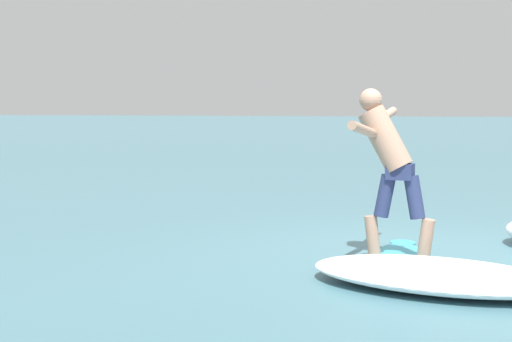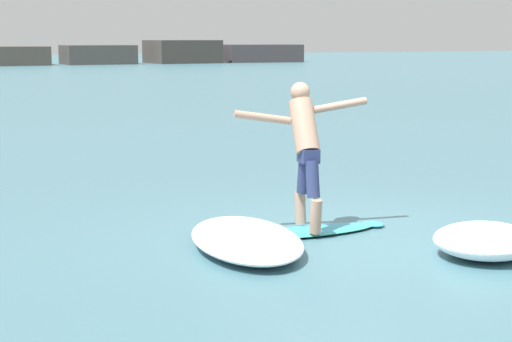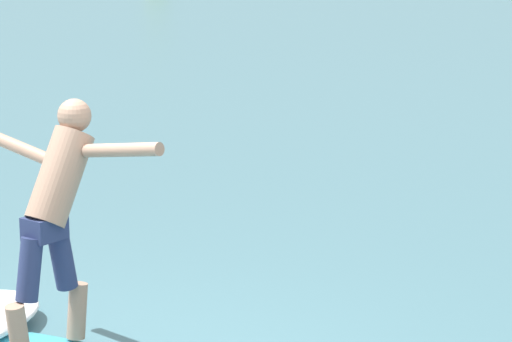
% 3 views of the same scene
% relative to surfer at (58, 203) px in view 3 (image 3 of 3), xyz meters
% --- Properties ---
extents(surfer, '(1.63, 0.81, 1.69)m').
position_rel_surfer_xyz_m(surfer, '(0.00, 0.00, 0.00)').
color(surfer, tan).
rests_on(surfer, surfboard).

